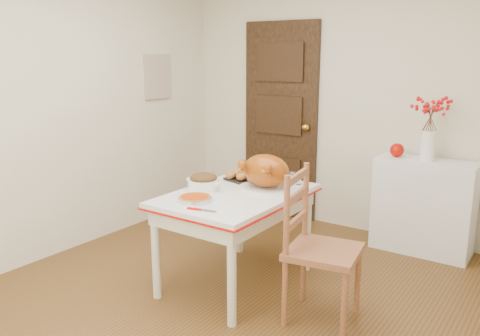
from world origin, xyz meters
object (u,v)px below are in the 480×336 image
Objects in this scene: chair_oak at (324,248)px; turkey_platter at (266,172)px; pumpkin_pie at (195,198)px; sideboard at (423,206)px; kitchen_table at (236,239)px.

chair_oak is 2.37× the size of turkey_platter.
chair_oak reaches higher than pumpkin_pie.
kitchen_table is (-0.99, -1.46, -0.05)m from sideboard.
pumpkin_pie is at bearing -112.28° from turkey_platter.
turkey_platter is at bearing 54.27° from chair_oak.
turkey_platter is at bearing -124.04° from sideboard.
turkey_platter is (0.14, 0.20, 0.50)m from kitchen_table.
chair_oak is at bearing -8.50° from kitchen_table.
sideboard is 1.77m from kitchen_table.
kitchen_table is 0.53m from pumpkin_pie.
turkey_platter reaches higher than kitchen_table.
kitchen_table is at bearing -121.86° from turkey_platter.
kitchen_table is 1.19× the size of chair_oak.
turkey_platter reaches higher than sideboard.
kitchen_table is 2.83× the size of turkey_platter.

